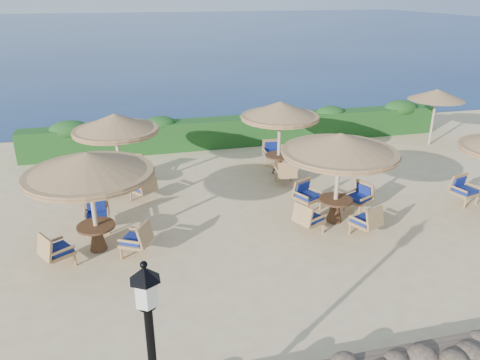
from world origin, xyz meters
TOP-DOWN VIEW (x-y plane):
  - ground at (0.00, 0.00)m, footprint 120.00×120.00m
  - sea at (0.00, 70.00)m, footprint 160.00×160.00m
  - hedge at (0.00, 7.20)m, footprint 18.00×0.90m
  - extra_parasol at (7.80, 5.20)m, footprint 2.30×2.30m
  - cafe_set_0 at (-5.82, -0.41)m, footprint 3.17×3.17m
  - cafe_set_1 at (0.76, -0.43)m, footprint 3.24×3.24m
  - cafe_set_3 at (-5.17, 3.25)m, footprint 2.79×2.79m
  - cafe_set_4 at (0.40, 3.59)m, footprint 2.77×2.85m

SIDE VIEW (x-z plane):
  - ground at x=0.00m, z-range 0.00..0.00m
  - sea at x=0.00m, z-range 0.00..0.00m
  - hedge at x=0.00m, z-range 0.00..1.20m
  - cafe_set_3 at x=-5.17m, z-range 0.56..3.22m
  - cafe_set_1 at x=0.76m, z-range 0.60..3.25m
  - cafe_set_0 at x=-5.82m, z-range 0.66..3.31m
  - cafe_set_4 at x=0.40m, z-range 0.68..3.33m
  - extra_parasol at x=7.80m, z-range 0.97..3.37m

